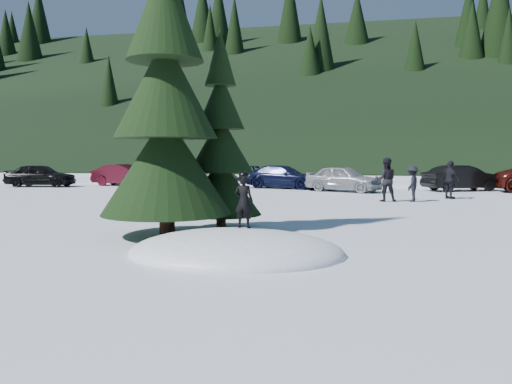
% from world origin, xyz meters
% --- Properties ---
extents(ground, '(200.00, 200.00, 0.00)m').
position_xyz_m(ground, '(0.00, 0.00, 0.00)').
color(ground, white).
rests_on(ground, ground).
extents(snow_mound, '(4.48, 3.52, 0.96)m').
position_xyz_m(snow_mound, '(0.00, 0.00, 0.00)').
color(snow_mound, white).
rests_on(snow_mound, ground).
extents(forest_hillside, '(200.00, 60.00, 25.00)m').
position_xyz_m(forest_hillside, '(0.00, 54.00, 12.50)').
color(forest_hillside, black).
rests_on(forest_hillside, ground).
extents(spruce_tall, '(3.20, 3.20, 8.60)m').
position_xyz_m(spruce_tall, '(-2.20, 1.80, 3.32)').
color(spruce_tall, black).
rests_on(spruce_tall, ground).
extents(spruce_short, '(2.20, 2.20, 5.37)m').
position_xyz_m(spruce_short, '(-1.20, 3.20, 2.10)').
color(spruce_short, black).
rests_on(spruce_short, ground).
extents(child_skier, '(0.45, 0.33, 1.12)m').
position_xyz_m(child_skier, '(0.08, 0.38, 1.04)').
color(child_skier, black).
rests_on(child_skier, snow_mound).
extents(adult_0, '(0.97, 0.78, 1.89)m').
position_xyz_m(adult_0, '(3.63, 12.49, 0.94)').
color(adult_0, black).
rests_on(adult_0, ground).
extents(adult_1, '(0.96, 1.08, 1.75)m').
position_xyz_m(adult_1, '(6.59, 14.32, 0.88)').
color(adult_1, black).
rests_on(adult_1, ground).
extents(adult_2, '(0.86, 1.13, 1.55)m').
position_xyz_m(adult_2, '(4.74, 12.58, 0.78)').
color(adult_2, black).
rests_on(adult_2, ground).
extents(car_0, '(4.48, 2.31, 1.46)m').
position_xyz_m(car_0, '(-17.33, 18.51, 0.73)').
color(car_0, black).
rests_on(car_0, ground).
extents(car_1, '(4.36, 1.79, 1.41)m').
position_xyz_m(car_1, '(-12.60, 20.64, 0.70)').
color(car_1, '#3F0B16').
rests_on(car_1, ground).
extents(car_2, '(5.11, 2.41, 1.41)m').
position_xyz_m(car_2, '(-7.00, 19.27, 0.71)').
color(car_2, '#4A4B52').
rests_on(car_2, ground).
extents(car_3, '(5.10, 3.14, 1.38)m').
position_xyz_m(car_3, '(-1.97, 20.11, 0.69)').
color(car_3, black).
rests_on(car_3, ground).
extents(car_4, '(4.57, 3.29, 1.44)m').
position_xyz_m(car_4, '(1.68, 18.05, 0.72)').
color(car_4, '#93969C').
rests_on(car_4, ground).
extents(car_5, '(4.61, 3.20, 1.44)m').
position_xyz_m(car_5, '(8.19, 19.90, 0.72)').
color(car_5, black).
rests_on(car_5, ground).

